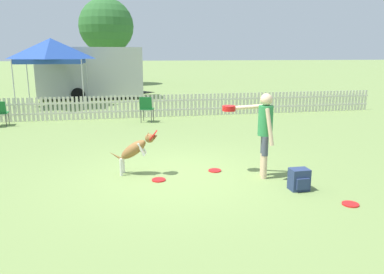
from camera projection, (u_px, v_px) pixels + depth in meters
The scene contains 12 objects.
ground_plane at pixel (179, 175), 7.41m from camera, with size 240.00×240.00×0.00m, color olive.
handler_person at pixel (262, 125), 7.13m from camera, with size 0.90×0.86×1.63m.
leaping_dog at pixel (136, 148), 7.36m from camera, with size 1.00×0.46×0.91m.
frisbee_near_handler at pixel (350, 204), 5.97m from camera, with size 0.26×0.26×0.02m.
frisbee_near_dog at pixel (159, 180), 7.12m from camera, with size 0.26×0.26×0.02m.
frisbee_midfield at pixel (215, 170), 7.69m from camera, with size 0.26×0.26×0.02m.
backpack_on_grass at pixel (299, 180), 6.59m from camera, with size 0.33×0.29×0.39m.
picket_fence at pixel (146, 106), 14.04m from camera, with size 18.77×0.04×0.85m.
folding_chair_center at pixel (146, 107), 13.01m from camera, with size 0.55×0.57×0.90m.
canopy_tent_main at pixel (51, 51), 16.50m from camera, with size 2.76×2.76×3.02m.
equipment_trailer at pixel (91, 72), 19.80m from camera, with size 6.07×2.57×2.67m.
tree_left_grove at pixel (106, 26), 28.19m from camera, with size 4.09×4.09×6.43m.
Camera 1 is at (-1.20, -6.97, 2.36)m, focal length 35.00 mm.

